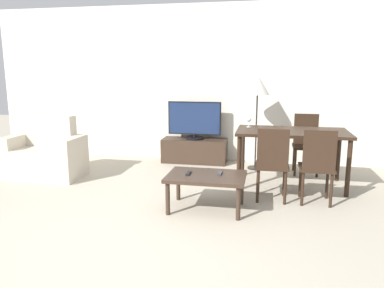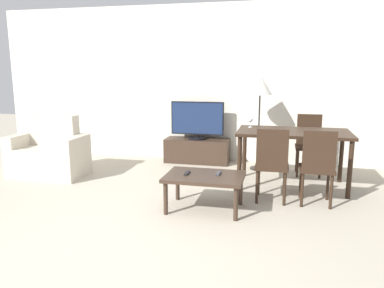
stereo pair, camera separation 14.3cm
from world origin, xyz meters
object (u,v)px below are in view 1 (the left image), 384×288
(wine_glass_left, at_px, (249,120))
(tv_stand, at_px, (194,151))
(coffee_table, at_px, (206,179))
(dining_chair_near_right, at_px, (318,163))
(remote_primary, at_px, (220,173))
(dining_chair_far, at_px, (306,141))
(dining_chair_near, at_px, (272,161))
(remote_secondary, at_px, (189,173))
(dining_table, at_px, (292,137))
(armchair, at_px, (46,155))
(floor_lamp, at_px, (258,88))
(tv, at_px, (194,121))

(wine_glass_left, bearing_deg, tv_stand, 138.79)
(tv_stand, bearing_deg, coffee_table, -75.47)
(dining_chair_near_right, relative_size, remote_primary, 6.12)
(dining_chair_far, distance_m, wine_glass_left, 1.08)
(dining_chair_near, xyz_separation_m, remote_secondary, (-0.95, -0.43, -0.09))
(dining_table, height_order, remote_secondary, dining_table)
(armchair, xyz_separation_m, tv_stand, (2.01, 1.33, -0.12))
(remote_primary, bearing_deg, dining_chair_near_right, 17.61)
(remote_secondary, bearing_deg, dining_chair_near_right, 16.22)
(armchair, xyz_separation_m, remote_secondary, (2.37, -0.86, 0.09))
(armchair, xyz_separation_m, dining_chair_near_right, (3.84, -0.44, 0.18))
(tv_stand, relative_size, wine_glass_left, 7.62)
(dining_chair_far, bearing_deg, floor_lamp, 173.64)
(remote_primary, bearing_deg, coffee_table, -155.59)
(coffee_table, bearing_deg, tv_stand, 104.53)
(dining_chair_far, bearing_deg, tv_stand, 170.42)
(armchair, distance_m, coffee_table, 2.72)
(armchair, height_order, remote_primary, armchair)
(dining_chair_near_right, xyz_separation_m, remote_secondary, (-1.47, -0.43, -0.09))
(dining_table, height_order, remote_primary, dining_table)
(tv, xyz_separation_m, wine_glass_left, (0.97, -0.84, 0.14))
(dining_chair_near_right, bearing_deg, dining_table, 109.79)
(dining_chair_far, bearing_deg, dining_chair_near, -109.79)
(coffee_table, distance_m, dining_table, 1.56)
(dining_table, relative_size, dining_chair_near, 1.63)
(coffee_table, bearing_deg, remote_primary, 24.41)
(coffee_table, bearing_deg, wine_glass_left, 73.35)
(tv_stand, bearing_deg, floor_lamp, -11.90)
(armchair, bearing_deg, dining_chair_far, 14.81)
(dining_table, height_order, floor_lamp, floor_lamp)
(dining_chair_far, relative_size, wine_glass_left, 6.29)
(tv, height_order, dining_chair_far, tv)
(armchair, height_order, floor_lamp, floor_lamp)
(tv_stand, relative_size, tv, 1.22)
(armchair, height_order, dining_chair_near_right, dining_chair_near_right)
(wine_glass_left, bearing_deg, coffee_table, -106.65)
(tv_stand, xyz_separation_m, dining_chair_near_right, (1.83, -1.76, 0.30))
(wine_glass_left, bearing_deg, dining_chair_far, 31.91)
(tv_stand, distance_m, dining_chair_far, 1.88)
(tv_stand, distance_m, remote_secondary, 2.23)
(coffee_table, xyz_separation_m, floor_lamp, (0.49, 1.96, 0.95))
(dining_chair_far, relative_size, floor_lamp, 0.61)
(wine_glass_left, bearing_deg, dining_chair_near_right, -46.73)
(dining_table, relative_size, remote_primary, 9.97)
(armchair, distance_m, dining_chair_near_right, 3.87)
(dining_chair_near_right, distance_m, floor_lamp, 1.90)
(armchair, distance_m, wine_glass_left, 3.07)
(tv_stand, xyz_separation_m, dining_table, (1.57, -1.04, 0.48))
(remote_secondary, height_order, wine_glass_left, wine_glass_left)
(remote_primary, distance_m, wine_glass_left, 1.37)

